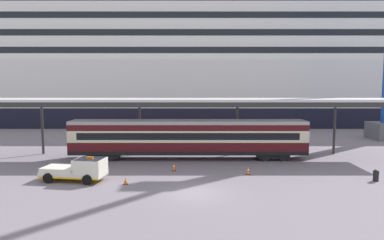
{
  "coord_description": "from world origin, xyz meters",
  "views": [
    {
      "loc": [
        -0.24,
        -24.68,
        7.79
      ],
      "look_at": [
        -0.19,
        8.29,
        4.5
      ],
      "focal_mm": 32.8,
      "sensor_mm": 36.0,
      "label": 1
    }
  ],
  "objects_px": {
    "cruise_ship": "(183,62)",
    "traffic_cone_mid": "(248,171)",
    "traffic_cone_far": "(125,181)",
    "traffic_cone_near": "(174,167)",
    "quay_bollard": "(375,175)",
    "service_truck": "(79,169)",
    "train_carriage": "(188,137)"
  },
  "relations": [
    {
      "from": "train_carriage",
      "to": "service_truck",
      "type": "relative_size",
      "value": 4.51
    },
    {
      "from": "service_truck",
      "to": "traffic_cone_near",
      "type": "xyz_separation_m",
      "value": [
        7.54,
        3.38,
        -0.62
      ]
    },
    {
      "from": "traffic_cone_far",
      "to": "train_carriage",
      "type": "bearing_deg",
      "value": 63.21
    },
    {
      "from": "cruise_ship",
      "to": "train_carriage",
      "type": "bearing_deg",
      "value": -88.04
    },
    {
      "from": "train_carriage",
      "to": "traffic_cone_far",
      "type": "bearing_deg",
      "value": -116.79
    },
    {
      "from": "traffic_cone_far",
      "to": "quay_bollard",
      "type": "relative_size",
      "value": 0.62
    },
    {
      "from": "traffic_cone_far",
      "to": "traffic_cone_near",
      "type": "bearing_deg",
      "value": 50.9
    },
    {
      "from": "cruise_ship",
      "to": "traffic_cone_far",
      "type": "xyz_separation_m",
      "value": [
        -3.46,
        -49.66,
        -12.53
      ]
    },
    {
      "from": "traffic_cone_near",
      "to": "traffic_cone_mid",
      "type": "bearing_deg",
      "value": -11.98
    },
    {
      "from": "train_carriage",
      "to": "traffic_cone_far",
      "type": "xyz_separation_m",
      "value": [
        -4.84,
        -9.58,
        -2.02
      ]
    },
    {
      "from": "cruise_ship",
      "to": "quay_bollard",
      "type": "bearing_deg",
      "value": -71.01
    },
    {
      "from": "quay_bollard",
      "to": "cruise_ship",
      "type": "bearing_deg",
      "value": 108.99
    },
    {
      "from": "cruise_ship",
      "to": "service_truck",
      "type": "height_order",
      "value": "cruise_ship"
    },
    {
      "from": "cruise_ship",
      "to": "traffic_cone_mid",
      "type": "xyz_separation_m",
      "value": [
        6.69,
        -46.62,
        -12.46
      ]
    },
    {
      "from": "traffic_cone_near",
      "to": "traffic_cone_mid",
      "type": "relative_size",
      "value": 1.05
    },
    {
      "from": "cruise_ship",
      "to": "service_truck",
      "type": "xyz_separation_m",
      "value": [
        -7.4,
        -48.61,
        -11.83
      ]
    },
    {
      "from": "service_truck",
      "to": "traffic_cone_far",
      "type": "height_order",
      "value": "service_truck"
    },
    {
      "from": "cruise_ship",
      "to": "train_carriage",
      "type": "height_order",
      "value": "cruise_ship"
    },
    {
      "from": "cruise_ship",
      "to": "traffic_cone_far",
      "type": "distance_m",
      "value": 51.34
    },
    {
      "from": "train_carriage",
      "to": "traffic_cone_near",
      "type": "distance_m",
      "value": 5.64
    },
    {
      "from": "cruise_ship",
      "to": "service_truck",
      "type": "relative_size",
      "value": 30.14
    },
    {
      "from": "train_carriage",
      "to": "traffic_cone_near",
      "type": "bearing_deg",
      "value": -103.48
    },
    {
      "from": "cruise_ship",
      "to": "service_truck",
      "type": "distance_m",
      "value": 50.57
    },
    {
      "from": "service_truck",
      "to": "quay_bollard",
      "type": "xyz_separation_m",
      "value": [
        24.16,
        -0.07,
        -0.47
      ]
    },
    {
      "from": "traffic_cone_mid",
      "to": "service_truck",
      "type": "bearing_deg",
      "value": -171.94
    },
    {
      "from": "service_truck",
      "to": "traffic_cone_mid",
      "type": "height_order",
      "value": "service_truck"
    },
    {
      "from": "cruise_ship",
      "to": "traffic_cone_near",
      "type": "height_order",
      "value": "cruise_ship"
    },
    {
      "from": "traffic_cone_mid",
      "to": "traffic_cone_far",
      "type": "xyz_separation_m",
      "value": [
        -10.15,
        -3.05,
        -0.06
      ]
    },
    {
      "from": "train_carriage",
      "to": "traffic_cone_near",
      "type": "relative_size",
      "value": 32.53
    },
    {
      "from": "traffic_cone_mid",
      "to": "train_carriage",
      "type": "bearing_deg",
      "value": 129.11
    },
    {
      "from": "traffic_cone_mid",
      "to": "traffic_cone_near",
      "type": "bearing_deg",
      "value": 168.02
    },
    {
      "from": "train_carriage",
      "to": "quay_bollard",
      "type": "distance_m",
      "value": 17.71
    }
  ]
}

